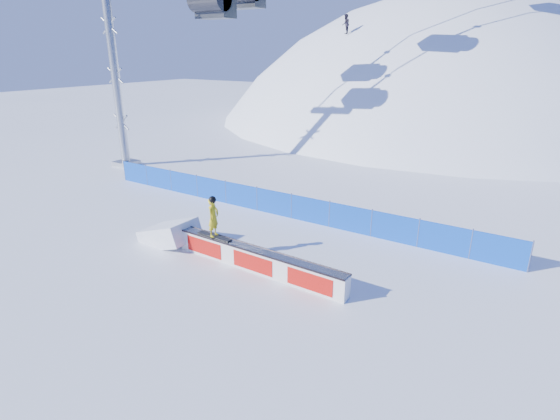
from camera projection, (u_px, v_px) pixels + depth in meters
The scene contains 6 objects.
ground at pixel (213, 247), 17.82m from camera, with size 160.00×160.00×0.00m, color white.
snow_hill at pixel (432, 257), 57.18m from camera, with size 64.00×64.00×64.00m.
safety_fence at pixel (274, 203), 21.16m from camera, with size 22.05×0.05×1.30m.
rail_box at pixel (256, 260), 15.74m from camera, with size 7.28×0.70×0.87m.
snow_ramp at pixel (170, 242), 18.29m from camera, with size 2.30×1.53×0.86m, color white, non-canonical shape.
snowboarder at pixel (213, 217), 16.37m from camera, with size 1.56×0.59×1.62m.
Camera 1 is at (11.06, -12.15, 7.56)m, focal length 28.00 mm.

